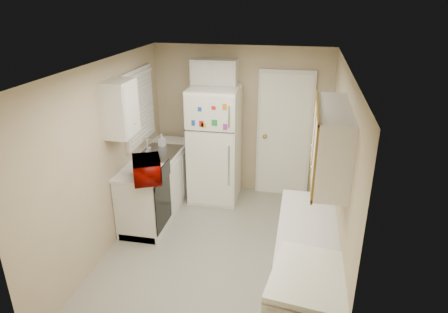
# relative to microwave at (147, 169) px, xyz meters

# --- Properties ---
(floor) EXTENTS (3.80, 3.80, 0.00)m
(floor) POSITION_rel_microwave_xyz_m (0.93, -0.14, -1.05)
(floor) COLOR #AFAD9C
(floor) RESTS_ON ground
(ceiling) EXTENTS (3.80, 3.80, 0.00)m
(ceiling) POSITION_rel_microwave_xyz_m (0.93, -0.14, 1.35)
(ceiling) COLOR white
(ceiling) RESTS_ON floor
(wall_left) EXTENTS (3.80, 3.80, 0.00)m
(wall_left) POSITION_rel_microwave_xyz_m (-0.47, -0.14, 0.15)
(wall_left) COLOR tan
(wall_left) RESTS_ON floor
(wall_right) EXTENTS (3.80, 3.80, 0.00)m
(wall_right) POSITION_rel_microwave_xyz_m (2.33, -0.14, 0.15)
(wall_right) COLOR tan
(wall_right) RESTS_ON floor
(wall_back) EXTENTS (2.80, 2.80, 0.00)m
(wall_back) POSITION_rel_microwave_xyz_m (0.93, 1.76, 0.15)
(wall_back) COLOR tan
(wall_back) RESTS_ON floor
(wall_front) EXTENTS (2.80, 2.80, 0.00)m
(wall_front) POSITION_rel_microwave_xyz_m (0.93, -2.04, 0.15)
(wall_front) COLOR tan
(wall_front) RESTS_ON floor
(left_counter) EXTENTS (0.60, 1.80, 0.90)m
(left_counter) POSITION_rel_microwave_xyz_m (-0.17, 0.76, -0.60)
(left_counter) COLOR silver
(left_counter) RESTS_ON floor
(dishwasher) EXTENTS (0.03, 0.58, 0.72)m
(dishwasher) POSITION_rel_microwave_xyz_m (0.12, 0.16, -0.56)
(dishwasher) COLOR black
(dishwasher) RESTS_ON floor
(sink) EXTENTS (0.54, 0.74, 0.16)m
(sink) POSITION_rel_microwave_xyz_m (-0.17, 0.91, -0.19)
(sink) COLOR gray
(sink) RESTS_ON left_counter
(microwave) EXTENTS (0.58, 0.47, 0.34)m
(microwave) POSITION_rel_microwave_xyz_m (0.00, 0.00, 0.00)
(microwave) COLOR #830500
(microwave) RESTS_ON left_counter
(soap_bottle) EXTENTS (0.11, 0.11, 0.21)m
(soap_bottle) POSITION_rel_microwave_xyz_m (-0.22, 1.18, -0.05)
(soap_bottle) COLOR silver
(soap_bottle) RESTS_ON left_counter
(window_blinds) EXTENTS (0.10, 0.98, 1.08)m
(window_blinds) POSITION_rel_microwave_xyz_m (-0.43, 0.91, 0.55)
(window_blinds) COLOR silver
(window_blinds) RESTS_ON wall_left
(upper_cabinet_left) EXTENTS (0.30, 0.45, 0.70)m
(upper_cabinet_left) POSITION_rel_microwave_xyz_m (-0.32, 0.08, 0.75)
(upper_cabinet_left) COLOR silver
(upper_cabinet_left) RESTS_ON wall_left
(refrigerator) EXTENTS (0.76, 0.74, 1.82)m
(refrigerator) POSITION_rel_microwave_xyz_m (0.58, 1.37, -0.14)
(refrigerator) COLOR white
(refrigerator) RESTS_ON floor
(cabinet_over_fridge) EXTENTS (0.70, 0.30, 0.40)m
(cabinet_over_fridge) POSITION_rel_microwave_xyz_m (0.53, 1.61, 0.95)
(cabinet_over_fridge) COLOR silver
(cabinet_over_fridge) RESTS_ON wall_back
(interior_door) EXTENTS (0.86, 0.06, 2.08)m
(interior_door) POSITION_rel_microwave_xyz_m (1.63, 1.72, -0.03)
(interior_door) COLOR white
(interior_door) RESTS_ON floor
(right_counter) EXTENTS (0.60, 2.00, 0.90)m
(right_counter) POSITION_rel_microwave_xyz_m (2.03, -0.94, -0.60)
(right_counter) COLOR silver
(right_counter) RESTS_ON floor
(upper_cabinet_right) EXTENTS (0.30, 1.20, 0.70)m
(upper_cabinet_right) POSITION_rel_microwave_xyz_m (2.18, -0.64, 0.75)
(upper_cabinet_right) COLOR silver
(upper_cabinet_right) RESTS_ON wall_right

